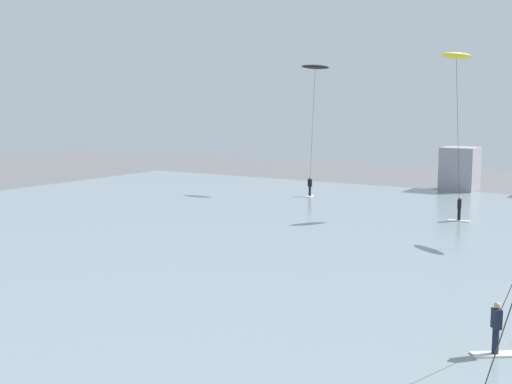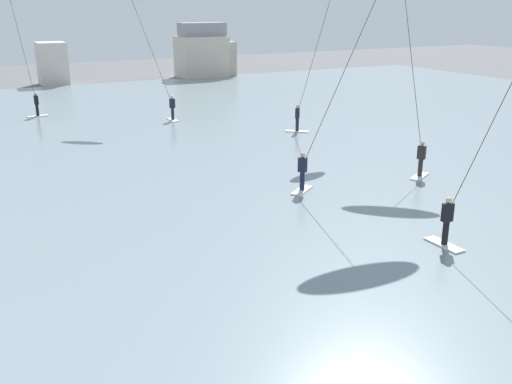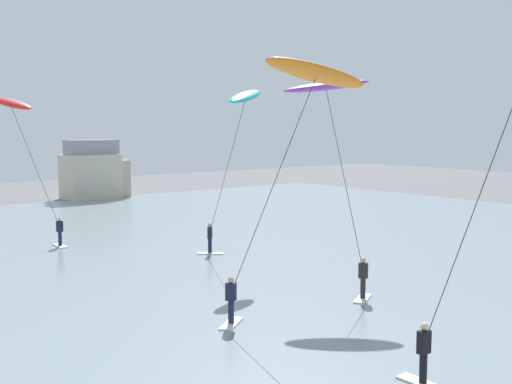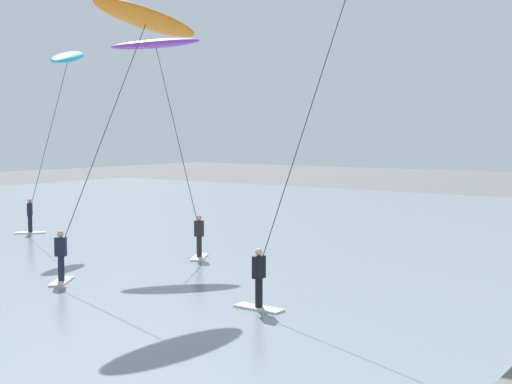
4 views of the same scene
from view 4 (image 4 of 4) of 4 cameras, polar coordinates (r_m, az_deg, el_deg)
name	(u,v)px [view 4 (image 4 of 4)]	position (r m, az deg, el deg)	size (l,w,h in m)	color
kitesurfer_cyan	(63,77)	(32.20, -15.86, 9.28)	(2.99, 4.14, 8.69)	silver
kitesurfer_purple	(159,57)	(28.33, -8.14, 11.15)	(3.73, 5.24, 8.78)	silver
kitesurfer_orange	(140,35)	(22.79, -9.69, 12.84)	(5.15, 3.02, 9.08)	silver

